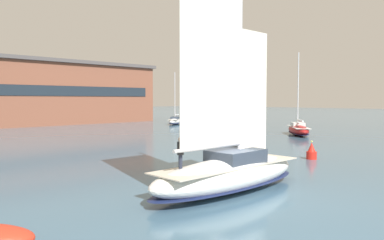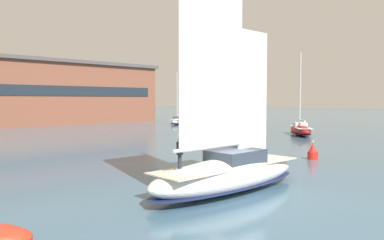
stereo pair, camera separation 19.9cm
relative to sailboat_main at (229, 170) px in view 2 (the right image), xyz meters
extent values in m
plane|color=#42667F|center=(-0.02, 0.00, -1.20)|extent=(400.00, 400.00, 0.00)
cube|color=brown|center=(16.95, 64.92, 5.03)|extent=(45.82, 15.47, 12.47)
cube|color=#1E2833|center=(16.95, 57.10, 5.66)|extent=(41.24, 0.10, 1.99)
cube|color=#514C4C|center=(16.95, 64.92, 11.62)|extent=(47.02, 16.67, 0.70)
ellipsoid|color=white|center=(-0.02, 0.00, -0.25)|extent=(11.19, 3.27, 1.90)
ellipsoid|color=#19234C|center=(-0.02, 0.00, -0.77)|extent=(11.31, 3.31, 0.23)
cube|color=beige|center=(-0.02, 0.00, 0.30)|extent=(9.85, 2.76, 0.06)
cube|color=#333D4C|center=(0.54, -0.01, 0.72)|extent=(3.15, 2.23, 0.78)
cylinder|color=silver|center=(0.87, -0.01, 7.30)|extent=(0.22, 0.22, 13.94)
cylinder|color=silver|center=(-1.64, 0.02, 1.44)|extent=(5.02, 0.26, 0.19)
cube|color=silver|center=(-1.44, 0.02, 7.16)|extent=(4.62, 0.09, 11.43)
cube|color=silver|center=(2.20, -0.03, 4.16)|extent=(2.45, 0.06, 7.67)
cylinder|color=#232838|center=(-3.36, 0.42, 0.75)|extent=(0.20, 0.20, 0.85)
cylinder|color=#262628|center=(-3.36, 0.42, 1.50)|extent=(0.34, 0.34, 0.65)
sphere|color=tan|center=(-3.36, 0.42, 1.95)|extent=(0.24, 0.24, 0.24)
ellipsoid|color=maroon|center=(32.85, 14.48, -0.47)|extent=(8.14, 7.48, 1.47)
ellipsoid|color=#19234C|center=(32.85, 14.48, -0.87)|extent=(8.22, 7.55, 0.18)
cube|color=silver|center=(32.85, 14.48, -0.03)|extent=(7.10, 6.51, 0.06)
cube|color=silver|center=(33.18, 14.77, 0.30)|extent=(2.94, 2.87, 0.61)
cylinder|color=silver|center=(33.38, 14.94, 5.41)|extent=(0.17, 0.17, 10.81)
cylinder|color=silver|center=(31.90, 13.67, 0.86)|extent=(3.05, 2.65, 0.15)
cylinder|color=white|center=(31.90, 13.67, 0.97)|extent=(2.81, 2.46, 0.24)
ellipsoid|color=silver|center=(35.69, 44.39, -0.54)|extent=(7.58, 6.23, 1.32)
ellipsoid|color=#19234C|center=(35.69, 44.39, -0.91)|extent=(7.66, 6.29, 0.16)
cube|color=beige|center=(35.69, 44.39, -0.15)|extent=(6.62, 5.41, 0.06)
cube|color=#333D4C|center=(35.37, 44.17, 0.15)|extent=(2.65, 2.49, 0.54)
cylinder|color=silver|center=(35.18, 44.04, 4.72)|extent=(0.15, 0.15, 9.68)
cylinder|color=silver|center=(36.61, 45.04, 0.65)|extent=(2.93, 2.11, 0.13)
cylinder|color=white|center=(36.61, 45.04, 0.74)|extent=(2.69, 1.98, 0.21)
cylinder|color=red|center=(13.81, 2.34, -0.87)|extent=(0.87, 0.87, 0.66)
cone|color=red|center=(13.81, 2.34, -0.14)|extent=(0.66, 0.66, 0.80)
sphere|color=#F2F266|center=(13.81, 2.34, 0.34)|extent=(0.16, 0.16, 0.16)
camera|label=1|loc=(-16.05, -13.40, 3.97)|focal=35.00mm
camera|label=2|loc=(-15.91, -13.53, 3.97)|focal=35.00mm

